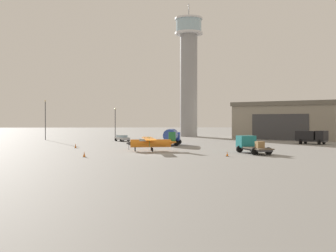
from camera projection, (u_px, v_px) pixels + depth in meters
name	position (u px, v px, depth m)	size (l,w,h in m)	color
ground_plane	(152.00, 154.00, 57.22)	(400.00, 400.00, 0.00)	gray
control_tower	(189.00, 70.00, 117.69)	(7.84, 7.84, 37.69)	gray
hangar	(296.00, 120.00, 105.62)	(34.75, 34.56, 9.09)	gray
airplane_orange	(151.00, 142.00, 62.10)	(7.67, 9.76, 2.88)	orange
truck_fuel_tanker_blue	(172.00, 136.00, 76.69)	(4.14, 7.46, 3.04)	#38383D
truck_flatbed_teal	(250.00, 145.00, 58.62)	(3.98, 7.46, 2.41)	#38383D
truck_box_black	(311.00, 136.00, 80.26)	(5.77, 5.84, 2.64)	#38383D
car_silver	(122.00, 138.00, 90.92)	(3.58, 4.67, 1.37)	#B7BABF
light_post_west	(45.00, 116.00, 97.23)	(0.44, 0.44, 9.43)	#38383D
light_post_centre	(115.00, 120.00, 104.87)	(0.44, 0.44, 7.76)	#38383D
traffic_cone_near_left	(227.00, 154.00, 53.31)	(0.36, 0.36, 0.65)	black
traffic_cone_near_right	(84.00, 154.00, 52.33)	(0.36, 0.36, 0.69)	black
traffic_cone_mid_apron	(76.00, 146.00, 69.15)	(0.36, 0.36, 0.74)	black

